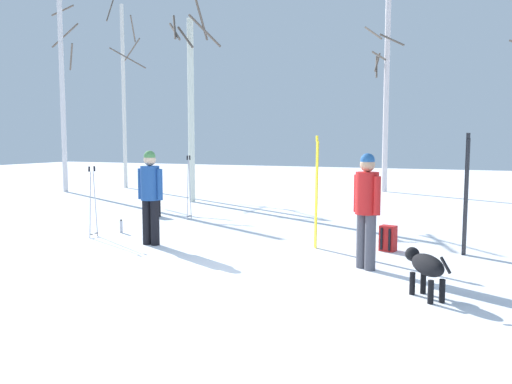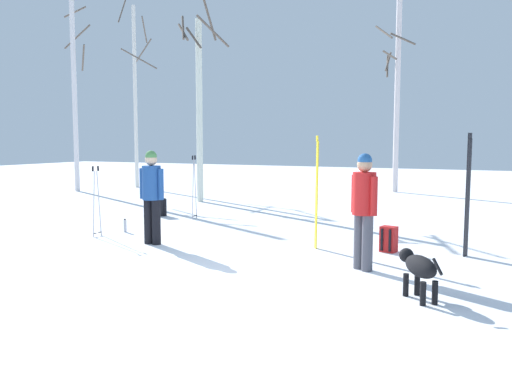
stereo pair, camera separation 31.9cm
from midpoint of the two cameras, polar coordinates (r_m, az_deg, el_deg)
The scene contains 15 objects.
ground_plane at distance 7.37m, azimuth -7.16°, elevation -9.48°, with size 60.00×60.00×0.00m, color white.
person_1 at distance 9.89m, azimuth -12.10°, elevation 0.08°, with size 0.52×0.34×1.72m.
person_2 at distance 7.99m, azimuth 10.59°, elevation -1.19°, with size 0.44×0.34×1.72m.
dog at distance 6.80m, azimuth 16.30°, elevation -7.60°, with size 0.60×0.72×0.57m.
ski_pair_planted_0 at distance 9.43m, azimuth 20.56°, elevation -0.27°, with size 0.07×0.14×2.02m.
ski_pair_planted_1 at distance 9.38m, azimuth 5.48°, elevation -0.10°, with size 0.13×0.20×1.98m.
ski_poles_0 at distance 12.95m, azimuth -7.87°, elevation 0.70°, with size 0.07×0.22×1.53m.
ski_poles_1 at distance 10.96m, azimuth -17.79°, elevation -0.77°, with size 0.07×0.25×1.40m.
backpack_0 at distance 9.48m, azimuth 12.96°, elevation -4.85°, with size 0.30×0.32×0.44m.
backpack_1 at distance 13.61m, azimuth -11.42°, elevation -1.67°, with size 0.35×0.34×0.44m.
water_bottle_0 at distance 11.40m, azimuth -14.93°, elevation -3.57°, with size 0.06×0.06×0.28m.
birch_tree_0 at distance 20.96m, azimuth -20.33°, elevation 10.81°, with size 1.20×0.77×7.70m.
birch_tree_1 at distance 21.94m, azimuth -14.30°, elevation 10.25°, with size 1.58×1.57×7.55m.
birch_tree_2 at distance 16.56m, azimuth -7.50°, elevation 9.48°, with size 1.53×1.27×6.00m.
birch_tree_3 at distance 20.26m, azimuth 13.21°, elevation 10.90°, with size 1.50×1.24×7.45m.
Camera 1 is at (3.49, -6.18, 1.91)m, focal length 37.58 mm.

